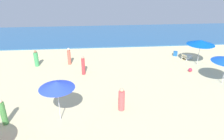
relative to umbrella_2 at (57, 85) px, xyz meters
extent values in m
cube|color=#2B5E91|center=(5.14, 18.37, -2.27)|extent=(60.00, 10.72, 0.12)
cylinder|color=silver|center=(12.12, 3.57, -1.40)|extent=(0.05, 0.05, 1.86)
cylinder|color=silver|center=(0.00, 0.00, -1.26)|extent=(0.05, 0.05, 2.14)
cone|color=blue|center=(0.00, 0.00, 0.00)|extent=(2.02, 2.02, 0.39)
cylinder|color=silver|center=(11.84, 7.45, -1.35)|extent=(0.05, 0.05, 1.97)
cone|color=#074EBC|center=(11.84, 7.45, -0.16)|extent=(2.49, 2.49, 0.42)
cube|color=silver|center=(11.58, 8.69, -2.21)|extent=(0.91, 0.64, 0.24)
cube|color=silver|center=(11.29, 9.11, -2.21)|extent=(0.91, 0.64, 0.24)
cube|color=silver|center=(11.43, 8.90, -2.06)|extent=(1.33, 1.18, 0.06)
cube|color=silver|center=(10.98, 8.59, -1.87)|extent=(0.56, 0.63, 0.41)
cylinder|color=#E75E4C|center=(-0.24, 8.48, -1.64)|extent=(0.43, 0.43, 1.38)
sphere|color=beige|center=(-0.24, 8.48, -0.84)|extent=(0.25, 0.25, 0.25)
cylinder|color=#41A25C|center=(-3.23, 8.32, -1.68)|extent=(0.39, 0.39, 1.30)
sphere|color=#9C6A4D|center=(-3.23, 8.32, -0.92)|extent=(0.25, 0.25, 0.25)
cylinder|color=#E95556|center=(3.75, 0.68, -1.67)|extent=(0.49, 0.49, 1.34)
sphere|color=tan|center=(3.75, 0.68, -0.88)|extent=(0.26, 0.26, 0.26)
cylinder|color=#4B9446|center=(-3.13, -0.17, -1.62)|extent=(0.42, 0.42, 1.43)
sphere|color=beige|center=(-3.13, -0.17, -0.80)|extent=(0.22, 0.22, 0.22)
cylinder|color=#F13940|center=(1.16, 6.15, -1.61)|extent=(0.40, 0.40, 1.44)
sphere|color=tan|center=(1.16, 6.15, -0.78)|extent=(0.25, 0.25, 0.25)
cube|color=#1F5FA7|center=(10.59, 9.93, -2.12)|extent=(0.54, 0.60, 0.43)
sphere|color=#E22A47|center=(10.51, 5.91, -2.17)|extent=(0.34, 0.34, 0.34)
camera|label=1|loc=(2.18, -10.86, 5.79)|focal=34.89mm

